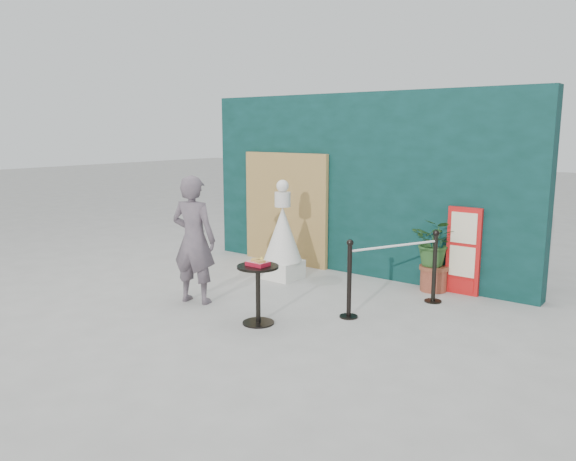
% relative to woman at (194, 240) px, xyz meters
% --- Properties ---
extents(ground, '(60.00, 60.00, 0.00)m').
position_rel_woman_xyz_m(ground, '(0.94, -0.28, -0.90)').
color(ground, '#ADAAA5').
rests_on(ground, ground).
extents(back_wall, '(6.00, 0.30, 3.00)m').
position_rel_woman_xyz_m(back_wall, '(0.94, 2.87, 0.60)').
color(back_wall, '#092A26').
rests_on(back_wall, ground).
extents(bamboo_fence, '(1.80, 0.08, 2.00)m').
position_rel_woman_xyz_m(bamboo_fence, '(-0.46, 2.66, 0.10)').
color(bamboo_fence, tan).
rests_on(bamboo_fence, ground).
extents(woman, '(0.75, 0.59, 1.80)m').
position_rel_woman_xyz_m(woman, '(0.00, 0.00, 0.00)').
color(woman, '#675861').
rests_on(woman, ground).
extents(menu_board, '(0.50, 0.07, 1.30)m').
position_rel_woman_xyz_m(menu_board, '(2.84, 2.68, -0.25)').
color(menu_board, red).
rests_on(menu_board, ground).
extents(statue, '(0.63, 0.63, 1.62)m').
position_rel_woman_xyz_m(statue, '(0.19, 1.77, -0.24)').
color(statue, white).
rests_on(statue, ground).
extents(cafe_table, '(0.52, 0.52, 0.75)m').
position_rel_woman_xyz_m(cafe_table, '(1.29, -0.14, -0.40)').
color(cafe_table, black).
rests_on(cafe_table, ground).
extents(food_basket, '(0.26, 0.19, 0.11)m').
position_rel_woman_xyz_m(food_basket, '(1.30, -0.14, -0.11)').
color(food_basket, '#A81127').
rests_on(food_basket, cafe_table).
extents(planter, '(0.65, 0.57, 1.11)m').
position_rel_woman_xyz_m(planter, '(2.44, 2.59, -0.25)').
color(planter, '#974731').
rests_on(planter, ground).
extents(stanchion_barrier, '(0.84, 1.54, 1.03)m').
position_rel_woman_xyz_m(stanchion_barrier, '(2.37, 1.40, -0.40)').
color(stanchion_barrier, black).
rests_on(stanchion_barrier, ground).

